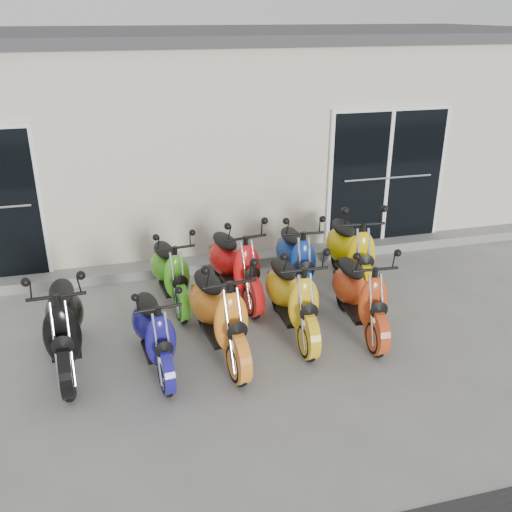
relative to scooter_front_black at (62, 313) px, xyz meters
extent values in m
plane|color=gray|center=(2.38, 0.19, -0.67)|extent=(80.00, 80.00, 0.00)
cube|color=beige|center=(2.38, 5.39, 0.93)|extent=(14.00, 6.00, 3.20)
cube|color=#3F3F42|center=(2.38, 5.39, 2.61)|extent=(14.20, 6.20, 0.16)
cube|color=gray|center=(2.38, 2.21, -0.59)|extent=(14.00, 0.40, 0.15)
cube|color=black|center=(-0.82, 2.36, 0.59)|extent=(1.07, 0.08, 2.22)
cube|color=black|center=(4.98, 2.36, 0.59)|extent=(2.02, 0.08, 2.22)
camera|label=1|loc=(0.65, -5.76, 3.01)|focal=40.00mm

